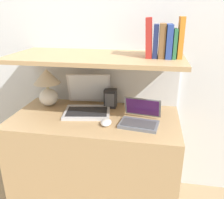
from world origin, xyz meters
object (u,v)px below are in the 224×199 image
object	(u,v)px
book_green	(174,43)
book_orange	(181,38)
table_lamp	(47,84)
computer_mouse	(106,122)
book_brown	(162,41)
book_blue	(169,41)
book_navy	(156,41)
book_red	(149,38)
laptop_large	(88,104)
laptop_small	(140,119)
router_box	(110,98)

from	to	relation	value
book_green	book_orange	bearing A→B (deg)	0.00
table_lamp	computer_mouse	distance (m)	0.62
book_green	book_brown	xyz separation A→B (m)	(-0.08, 0.00, 0.02)
computer_mouse	book_blue	distance (m)	0.67
book_navy	book_red	distance (m)	0.05
laptop_large	laptop_small	size ratio (longest dim) A/B	1.43
laptop_large	book_red	distance (m)	0.67
book_orange	book_green	size ratio (longest dim) A/B	1.40
book_orange	book_green	xyz separation A→B (m)	(-0.03, 0.00, -0.04)
book_orange	book_brown	distance (m)	0.12
book_green	table_lamp	bearing A→B (deg)	174.69
laptop_small	book_green	size ratio (longest dim) A/B	1.54
book_orange	router_box	bearing A→B (deg)	163.98
book_blue	book_green	bearing A→B (deg)	-0.00
table_lamp	book_red	xyz separation A→B (m)	(0.78, -0.09, 0.38)
laptop_large	book_red	xyz separation A→B (m)	(0.44, -0.04, 0.50)
book_blue	book_brown	xyz separation A→B (m)	(-0.04, -0.00, 0.00)
table_lamp	book_green	world-z (taller)	book_green
book_blue	book_navy	size ratio (longest dim) A/B	1.01
computer_mouse	book_brown	distance (m)	0.65
table_lamp	book_blue	xyz separation A→B (m)	(0.91, -0.09, 0.36)
laptop_small	book_navy	bearing A→B (deg)	60.11
table_lamp	book_brown	size ratio (longest dim) A/B	1.41
book_brown	book_red	size ratio (longest dim) A/B	0.85
book_orange	laptop_large	bearing A→B (deg)	176.78
book_brown	computer_mouse	bearing A→B (deg)	-151.32
table_lamp	book_brown	distance (m)	0.94
book_orange	book_brown	size ratio (longest dim) A/B	1.20
table_lamp	book_red	size ratio (longest dim) A/B	1.20
computer_mouse	book_orange	world-z (taller)	book_orange
laptop_small	computer_mouse	distance (m)	0.23
router_box	book_orange	bearing A→B (deg)	-16.02
laptop_small	book_green	distance (m)	0.54
laptop_small	book_green	bearing A→B (deg)	33.14
computer_mouse	book_green	size ratio (longest dim) A/B	0.57
book_green	book_navy	size ratio (longest dim) A/B	0.88
table_lamp	laptop_large	distance (m)	0.37
laptop_large	computer_mouse	size ratio (longest dim) A/B	3.86
book_red	laptop_small	bearing A→B (deg)	-102.84
table_lamp	book_brown	xyz separation A→B (m)	(0.87, -0.09, 0.36)
laptop_small	book_brown	size ratio (longest dim) A/B	1.32
computer_mouse	book_red	world-z (taller)	book_red
table_lamp	book_orange	xyz separation A→B (m)	(0.98, -0.09, 0.39)
book_navy	book_red	size ratio (longest dim) A/B	0.83
book_orange	book_blue	bearing A→B (deg)	180.00
laptop_large	table_lamp	bearing A→B (deg)	171.38
laptop_small	book_red	size ratio (longest dim) A/B	1.13
computer_mouse	book_blue	xyz separation A→B (m)	(0.38, 0.18, 0.52)
router_box	book_red	size ratio (longest dim) A/B	0.58
computer_mouse	book_green	xyz separation A→B (m)	(0.42, 0.18, 0.51)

